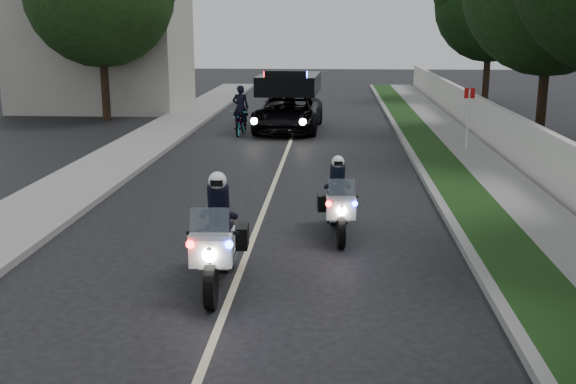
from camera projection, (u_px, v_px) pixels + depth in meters
name	position (u px, v px, depth m)	size (l,w,h in m)	color
ground	(214.00, 338.00, 9.48)	(120.00, 120.00, 0.00)	black
curb_right	(426.00, 179.00, 18.89)	(0.20, 60.00, 0.15)	gray
grass_verge	(452.00, 179.00, 18.85)	(1.20, 60.00, 0.16)	#193814
sidewalk_right	(501.00, 180.00, 18.76)	(1.40, 60.00, 0.16)	gray
property_wall	(540.00, 156.00, 18.54)	(0.22, 60.00, 1.50)	beige
curb_left	(130.00, 175.00, 19.43)	(0.20, 60.00, 0.15)	gray
sidewalk_left	(91.00, 174.00, 19.50)	(2.00, 60.00, 0.16)	gray
building_far	(102.00, 39.00, 34.53)	(8.00, 6.00, 7.00)	#A8A396
lane_marking	(276.00, 179.00, 19.18)	(0.12, 50.00, 0.01)	#BFB78C
police_moto_left	(219.00, 285.00, 11.38)	(0.77, 2.21, 1.88)	silver
police_moto_right	(337.00, 235.00, 14.09)	(0.67, 1.91, 1.63)	silver
police_suv	(288.00, 130.00, 28.17)	(2.50, 5.40, 2.62)	black
bicycle	(241.00, 135.00, 27.05)	(0.65, 1.85, 0.97)	black
cyclist	(241.00, 135.00, 27.05)	(0.62, 0.41, 1.72)	black
sign_post	(466.00, 153.00, 23.19)	(0.35, 0.35, 2.22)	#AB0C0C
tree_right_d	(539.00, 138.00, 26.35)	(6.40, 6.40, 10.66)	#1B3B13
tree_right_e	(485.00, 102.00, 38.65)	(6.05, 6.05, 10.08)	black
tree_left_near	(107.00, 120.00, 31.21)	(6.49, 6.49, 10.81)	#1E4015
tree_left_far	(129.00, 103.00, 37.95)	(7.30, 7.30, 12.17)	#173310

